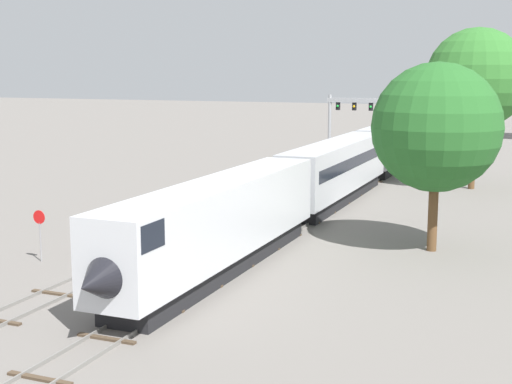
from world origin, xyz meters
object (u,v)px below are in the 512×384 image
Objects in this scene: passenger_train at (427,128)px; trackside_tree_mid at (436,128)px; signal_gantry at (379,113)px; stop_sign at (40,228)px; trackside_tree_left at (477,79)px.

passenger_train is 59.54m from trackside_tree_mid.
signal_gantry is 1.11× the size of trackside_tree_mid.
passenger_train is at bearing 83.58° from signal_gantry.
trackside_tree_left is (19.44, 34.75, 7.85)m from stop_sign.
stop_sign is at bearing -119.23° from trackside_tree_left.
stop_sign is at bearing -98.96° from signal_gantry.
trackside_tree_left is (9.44, -34.43, 7.11)m from passenger_train.
passenger_train is 12.88× the size of signal_gantry.
stop_sign is (-7.75, -49.17, -3.83)m from signal_gantry.
trackside_tree_mid is at bearing -89.61° from trackside_tree_left.
trackside_tree_mid is at bearing -80.69° from passenger_train.
trackside_tree_left reaches higher than stop_sign.
signal_gantry is 4.20× the size of stop_sign.
stop_sign is 22.92m from trackside_tree_mid.
stop_sign is 0.20× the size of trackside_tree_left.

